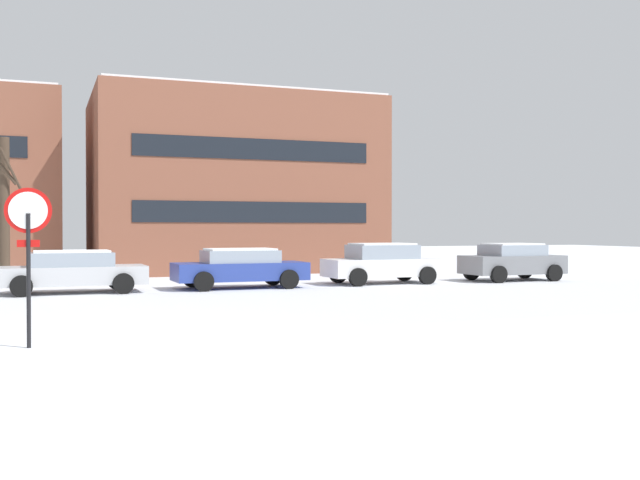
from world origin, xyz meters
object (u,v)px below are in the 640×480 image
parked_car_silver (72,271)px  parked_car_white (382,263)px  stop_sign (28,236)px  parked_car_gray (512,261)px  parked_car_blue (240,267)px

parked_car_silver → parked_car_white: bearing=1.3°
stop_sign → parked_car_gray: bearing=32.2°
parked_car_white → parked_car_gray: parked_car_white is taller
parked_car_blue → parked_car_silver: bearing=-179.6°
parked_car_gray → parked_car_blue: bearing=179.3°
parked_car_blue → parked_car_white: (5.35, 0.21, 0.05)m
stop_sign → parked_car_blue: (6.42, 10.91, -1.19)m
parked_car_white → parked_car_gray: 5.36m
parked_car_gray → parked_car_white: bearing=176.5°
parked_car_silver → parked_car_white: 10.70m
parked_car_blue → parked_car_gray: 10.70m
parked_car_silver → parked_car_gray: (16.05, -0.09, 0.05)m
stop_sign → parked_car_silver: 10.99m
stop_sign → parked_car_white: stop_sign is taller
stop_sign → parked_car_white: bearing=43.4°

